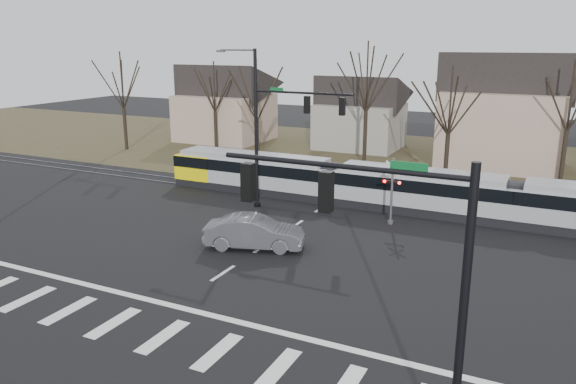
% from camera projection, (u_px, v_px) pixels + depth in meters
% --- Properties ---
extents(ground, '(140.00, 140.00, 0.00)m').
position_uv_depth(ground, '(199.00, 289.00, 24.78)').
color(ground, black).
extents(grass_verge, '(140.00, 28.00, 0.01)m').
position_uv_depth(grass_verge, '(396.00, 159.00, 52.54)').
color(grass_verge, '#38331E').
rests_on(grass_verge, ground).
extents(crosswalk, '(27.00, 2.60, 0.01)m').
position_uv_depth(crosswalk, '(138.00, 329.00, 21.31)').
color(crosswalk, silver).
rests_on(crosswalk, ground).
extents(stop_line, '(28.00, 0.35, 0.01)m').
position_uv_depth(stop_line, '(173.00, 306.00, 23.22)').
color(stop_line, silver).
rests_on(stop_line, ground).
extents(lane_dashes, '(0.18, 30.00, 0.01)m').
position_uv_depth(lane_dashes, '(333.00, 201.00, 38.66)').
color(lane_dashes, silver).
rests_on(lane_dashes, ground).
extents(rail_pair, '(90.00, 1.52, 0.06)m').
position_uv_depth(rail_pair, '(332.00, 201.00, 38.48)').
color(rail_pair, '#59595E').
rests_on(rail_pair, ground).
extents(tram, '(36.18, 2.69, 2.74)m').
position_uv_depth(tram, '(417.00, 189.00, 35.82)').
color(tram, gray).
rests_on(tram, ground).
extents(sedan, '(4.96, 6.32, 1.72)m').
position_uv_depth(sedan, '(254.00, 232.00, 29.61)').
color(sedan, '#4C4D53').
rests_on(sedan, ground).
extents(signal_pole_near_right, '(6.72, 0.44, 8.00)m').
position_uv_depth(signal_pole_near_right, '(388.00, 267.00, 13.94)').
color(signal_pole_near_right, black).
rests_on(signal_pole_near_right, ground).
extents(signal_pole_far, '(9.28, 0.44, 10.20)m').
position_uv_depth(signal_pole_far, '(278.00, 122.00, 35.18)').
color(signal_pole_far, black).
rests_on(signal_pole_far, ground).
extents(rail_crossing_signal, '(1.08, 0.36, 4.00)m').
position_uv_depth(rail_crossing_signal, '(392.00, 193.00, 33.27)').
color(rail_crossing_signal, '#59595B').
rests_on(rail_crossing_signal, ground).
extents(tree_row, '(59.20, 7.20, 10.00)m').
position_uv_depth(tree_row, '(403.00, 114.00, 45.20)').
color(tree_row, black).
rests_on(tree_row, ground).
extents(house_a, '(9.72, 8.64, 8.60)m').
position_uv_depth(house_a, '(225.00, 100.00, 61.63)').
color(house_a, tan).
rests_on(house_a, ground).
extents(house_b, '(8.64, 7.56, 7.65)m').
position_uv_depth(house_b, '(360.00, 109.00, 57.12)').
color(house_b, gray).
rests_on(house_b, ground).
extents(house_c, '(10.80, 8.64, 10.10)m').
position_uv_depth(house_c, '(504.00, 106.00, 48.24)').
color(house_c, tan).
rests_on(house_c, ground).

